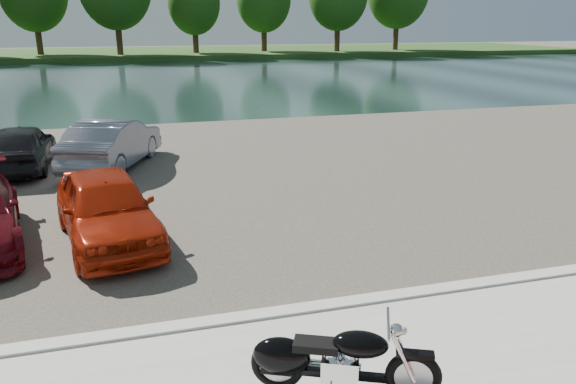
% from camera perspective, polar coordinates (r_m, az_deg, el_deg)
% --- Properties ---
extents(kerb, '(60.00, 0.30, 0.14)m').
position_cam_1_polar(kerb, '(9.28, 3.63, -11.67)').
color(kerb, '#BBB9B0').
rests_on(kerb, ground).
extents(parking_lot, '(60.00, 18.00, 0.04)m').
position_cam_1_polar(parking_lot, '(17.46, -6.29, 2.04)').
color(parking_lot, '#3E3B32').
rests_on(parking_lot, ground).
extents(river, '(120.00, 40.00, 0.00)m').
position_cam_1_polar(river, '(45.95, -12.72, 11.05)').
color(river, '#172A28').
rests_on(river, ground).
extents(far_bank, '(120.00, 24.00, 0.60)m').
position_cam_1_polar(far_bank, '(77.80, -14.37, 13.49)').
color(far_bank, '#294A1A').
rests_on(far_bank, ground).
extents(motorcycle, '(2.19, 1.19, 1.05)m').
position_cam_1_polar(motorcycle, '(7.15, 3.95, -16.65)').
color(motorcycle, black).
rests_on(motorcycle, promenade).
extents(car_4, '(2.55, 4.64, 1.49)m').
position_cam_1_polar(car_4, '(12.25, -17.95, -1.54)').
color(car_4, '#AB220B').
rests_on(car_4, parking_lot).
extents(car_8, '(1.77, 4.28, 1.45)m').
position_cam_1_polar(car_8, '(19.24, -25.51, 4.15)').
color(car_8, black).
rests_on(car_8, parking_lot).
extents(car_9, '(3.24, 4.96, 1.55)m').
position_cam_1_polar(car_9, '(18.57, -17.40, 4.78)').
color(car_9, slate).
rests_on(car_9, parking_lot).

